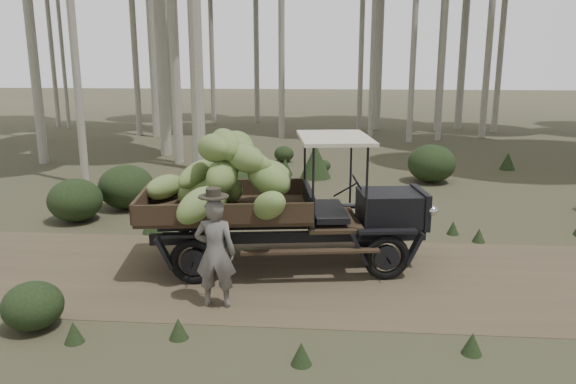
% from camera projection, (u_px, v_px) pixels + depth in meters
% --- Properties ---
extents(ground, '(120.00, 120.00, 0.00)m').
position_uv_depth(ground, '(412.00, 279.00, 9.75)').
color(ground, '#473D2B').
rests_on(ground, ground).
extents(dirt_track, '(70.00, 4.00, 0.01)m').
position_uv_depth(dirt_track, '(412.00, 279.00, 9.75)').
color(dirt_track, brown).
rests_on(dirt_track, ground).
extents(banana_truck, '(5.44, 2.92, 2.64)m').
position_uv_depth(banana_truck, '(258.00, 186.00, 10.05)').
color(banana_truck, black).
rests_on(banana_truck, ground).
extents(farmer, '(0.63, 0.46, 1.87)m').
position_uv_depth(farmer, '(215.00, 251.00, 8.50)').
color(farmer, '#605B57').
rests_on(farmer, ground).
extents(undergrowth, '(22.65, 23.38, 1.29)m').
position_uv_depth(undergrowth, '(476.00, 240.00, 10.19)').
color(undergrowth, '#233319').
rests_on(undergrowth, ground).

